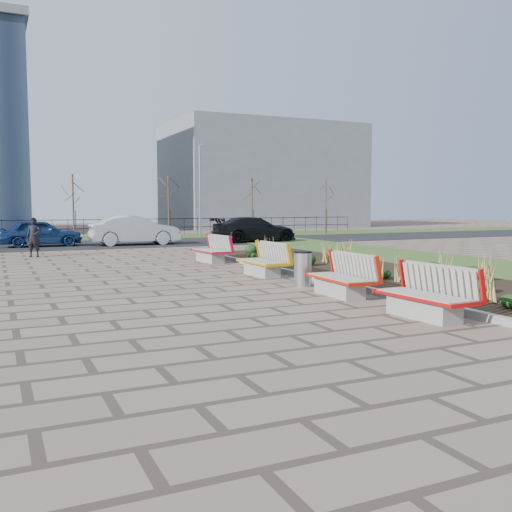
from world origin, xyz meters
name	(u,v)px	position (x,y,z in m)	size (l,w,h in m)	color
ground	(250,318)	(0.00, 0.00, 0.00)	(120.00, 120.00, 0.00)	#766251
planting_bed	(365,272)	(6.25, 5.00, 0.05)	(4.50, 18.00, 0.10)	black
planting_curb	(301,275)	(3.92, 5.00, 0.07)	(0.16, 18.00, 0.15)	gray
grass_verge_near	(476,266)	(11.00, 5.00, 0.02)	(5.00, 38.00, 0.04)	#33511E
grass_verge_far	(71,239)	(0.00, 28.00, 0.02)	(80.00, 5.00, 0.04)	#33511E
road	(85,245)	(0.00, 22.00, 0.01)	(80.00, 7.00, 0.02)	black
bench_a	(424,293)	(3.00, -1.44, 0.50)	(0.90, 2.10, 1.00)	red
bench_b	(339,275)	(3.00, 1.51, 0.50)	(0.90, 2.10, 1.00)	red
bench_c	(262,260)	(3.00, 5.84, 0.50)	(0.90, 2.10, 1.00)	#DC9D0B
bench_d	(210,249)	(3.00, 10.46, 0.50)	(0.90, 2.10, 1.00)	red
litter_bin	(303,269)	(3.01, 3.29, 0.46)	(0.47, 0.47, 0.93)	#B2B2B7
pedestrian	(34,237)	(-2.95, 15.53, 0.83)	(0.60, 0.40, 1.66)	black
car_blue	(41,233)	(-2.25, 21.64, 0.72)	(1.66, 4.13, 1.41)	navy
car_silver	(135,230)	(2.47, 20.81, 0.81)	(1.67, 4.78, 1.57)	#A7AAAE
car_black	(254,229)	(9.37, 20.33, 0.75)	(2.03, 5.00, 1.45)	black
tree_c	(73,207)	(0.00, 26.50, 2.04)	(1.40, 1.40, 4.00)	#4C3D2D
tree_d	(169,207)	(6.00, 26.50, 2.04)	(1.40, 1.40, 4.00)	#4C3D2D
tree_e	(252,207)	(12.00, 26.50, 2.04)	(1.40, 1.40, 4.00)	#4C3D2D
tree_f	(326,207)	(18.00, 26.50, 2.04)	(1.40, 1.40, 4.00)	#4C3D2D
lamp_east	(200,192)	(8.00, 26.00, 3.04)	(0.24, 0.60, 6.00)	gray
railing_fence	(68,228)	(0.00, 29.50, 0.64)	(44.00, 0.10, 1.20)	black
building_grey	(261,176)	(20.00, 42.00, 5.00)	(18.00, 12.00, 10.00)	slate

